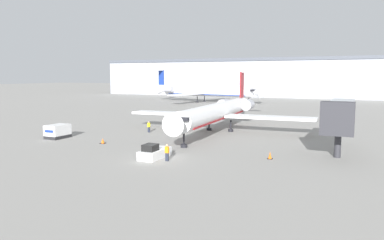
{
  "coord_description": "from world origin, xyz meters",
  "views": [
    {
      "loc": [
        19.55,
        -33.17,
        8.79
      ],
      "look_at": [
        0.0,
        9.19,
        3.16
      ],
      "focal_mm": 35.0,
      "sensor_mm": 36.0,
      "label": 1
    }
  ],
  "objects_px": {
    "jet_bridge": "(340,114)",
    "airplane_main": "(219,111)",
    "traffic_cone_right": "(270,155)",
    "worker_by_wing": "(149,127)",
    "worker_near_tug": "(167,152)",
    "luggage_cart": "(58,131)",
    "airplane_parked_far_left": "(204,91)",
    "pushback_tug": "(155,152)",
    "traffic_cone_left": "(103,141)"
  },
  "relations": [
    {
      "from": "airplane_parked_far_left",
      "to": "jet_bridge",
      "type": "relative_size",
      "value": 2.97
    },
    {
      "from": "airplane_main",
      "to": "airplane_parked_far_left",
      "type": "xyz_separation_m",
      "value": [
        -26.77,
        57.37,
        0.49
      ]
    },
    {
      "from": "traffic_cone_left",
      "to": "jet_bridge",
      "type": "distance_m",
      "value": 29.08
    },
    {
      "from": "worker_by_wing",
      "to": "traffic_cone_left",
      "type": "distance_m",
      "value": 10.63
    },
    {
      "from": "luggage_cart",
      "to": "jet_bridge",
      "type": "distance_m",
      "value": 37.01
    },
    {
      "from": "traffic_cone_right",
      "to": "airplane_main",
      "type": "bearing_deg",
      "value": 126.85
    },
    {
      "from": "pushback_tug",
      "to": "worker_by_wing",
      "type": "xyz_separation_m",
      "value": [
        -9.88,
        15.08,
        0.32
      ]
    },
    {
      "from": "traffic_cone_right",
      "to": "jet_bridge",
      "type": "height_order",
      "value": "jet_bridge"
    },
    {
      "from": "airplane_main",
      "to": "worker_near_tug",
      "type": "bearing_deg",
      "value": -83.71
    },
    {
      "from": "worker_near_tug",
      "to": "worker_by_wing",
      "type": "distance_m",
      "value": 19.7
    },
    {
      "from": "pushback_tug",
      "to": "worker_near_tug",
      "type": "height_order",
      "value": "worker_near_tug"
    },
    {
      "from": "traffic_cone_left",
      "to": "jet_bridge",
      "type": "xyz_separation_m",
      "value": [
        28.05,
        6.45,
        4.13
      ]
    },
    {
      "from": "worker_by_wing",
      "to": "luggage_cart",
      "type": "bearing_deg",
      "value": -131.72
    },
    {
      "from": "worker_near_tug",
      "to": "traffic_cone_right",
      "type": "height_order",
      "value": "worker_near_tug"
    },
    {
      "from": "worker_by_wing",
      "to": "airplane_main",
      "type": "bearing_deg",
      "value": 28.77
    },
    {
      "from": "airplane_main",
      "to": "airplane_parked_far_left",
      "type": "relative_size",
      "value": 0.85
    },
    {
      "from": "traffic_cone_right",
      "to": "airplane_parked_far_left",
      "type": "distance_m",
      "value": 82.61
    },
    {
      "from": "pushback_tug",
      "to": "traffic_cone_left",
      "type": "relative_size",
      "value": 6.3
    },
    {
      "from": "luggage_cart",
      "to": "worker_near_tug",
      "type": "xyz_separation_m",
      "value": [
        20.6,
        -5.9,
        -0.03
      ]
    },
    {
      "from": "luggage_cart",
      "to": "worker_near_tug",
      "type": "bearing_deg",
      "value": -15.99
    },
    {
      "from": "luggage_cart",
      "to": "airplane_main",
      "type": "bearing_deg",
      "value": 39.53
    },
    {
      "from": "airplane_parked_far_left",
      "to": "worker_near_tug",
      "type": "bearing_deg",
      "value": -69.64
    },
    {
      "from": "pushback_tug",
      "to": "jet_bridge",
      "type": "xyz_separation_m",
      "value": [
        17.7,
        10.93,
        3.87
      ]
    },
    {
      "from": "worker_near_tug",
      "to": "traffic_cone_left",
      "type": "relative_size",
      "value": 2.57
    },
    {
      "from": "airplane_main",
      "to": "traffic_cone_right",
      "type": "xyz_separation_m",
      "value": [
        11.73,
        -15.65,
        -2.81
      ]
    },
    {
      "from": "traffic_cone_left",
      "to": "traffic_cone_right",
      "type": "xyz_separation_m",
      "value": [
        21.67,
        0.15,
        0.05
      ]
    },
    {
      "from": "worker_near_tug",
      "to": "traffic_cone_right",
      "type": "distance_m",
      "value": 10.84
    },
    {
      "from": "pushback_tug",
      "to": "luggage_cart",
      "type": "height_order",
      "value": "luggage_cart"
    },
    {
      "from": "airplane_main",
      "to": "luggage_cart",
      "type": "relative_size",
      "value": 10.19
    },
    {
      "from": "airplane_main",
      "to": "traffic_cone_left",
      "type": "bearing_deg",
      "value": -122.17
    },
    {
      "from": "airplane_main",
      "to": "airplane_parked_far_left",
      "type": "distance_m",
      "value": 63.31
    },
    {
      "from": "jet_bridge",
      "to": "airplane_main",
      "type": "bearing_deg",
      "value": 152.7
    },
    {
      "from": "airplane_parked_far_left",
      "to": "traffic_cone_right",
      "type": "bearing_deg",
      "value": -62.2
    },
    {
      "from": "worker_by_wing",
      "to": "worker_near_tug",
      "type": "bearing_deg",
      "value": -53.3
    },
    {
      "from": "traffic_cone_right",
      "to": "worker_near_tug",
      "type": "bearing_deg",
      "value": -150.44
    },
    {
      "from": "worker_by_wing",
      "to": "traffic_cone_left",
      "type": "height_order",
      "value": "worker_by_wing"
    },
    {
      "from": "worker_by_wing",
      "to": "pushback_tug",
      "type": "bearing_deg",
      "value": -56.78
    },
    {
      "from": "worker_by_wing",
      "to": "traffic_cone_right",
      "type": "xyz_separation_m",
      "value": [
        21.19,
        -10.45,
        -0.53
      ]
    },
    {
      "from": "luggage_cart",
      "to": "traffic_cone_right",
      "type": "distance_m",
      "value": 30.02
    },
    {
      "from": "jet_bridge",
      "to": "traffic_cone_right",
      "type": "bearing_deg",
      "value": -135.37
    },
    {
      "from": "worker_by_wing",
      "to": "jet_bridge",
      "type": "bearing_deg",
      "value": -8.57
    },
    {
      "from": "traffic_cone_left",
      "to": "traffic_cone_right",
      "type": "distance_m",
      "value": 21.67
    },
    {
      "from": "worker_by_wing",
      "to": "airplane_parked_far_left",
      "type": "bearing_deg",
      "value": 105.46
    },
    {
      "from": "luggage_cart",
      "to": "pushback_tug",
      "type": "bearing_deg",
      "value": -15.51
    },
    {
      "from": "pushback_tug",
      "to": "worker_by_wing",
      "type": "bearing_deg",
      "value": 123.22
    },
    {
      "from": "traffic_cone_right",
      "to": "airplane_parked_far_left",
      "type": "height_order",
      "value": "airplane_parked_far_left"
    },
    {
      "from": "worker_by_wing",
      "to": "airplane_parked_far_left",
      "type": "height_order",
      "value": "airplane_parked_far_left"
    },
    {
      "from": "airplane_main",
      "to": "jet_bridge",
      "type": "height_order",
      "value": "airplane_main"
    },
    {
      "from": "jet_bridge",
      "to": "luggage_cart",
      "type": "bearing_deg",
      "value": -171.04
    },
    {
      "from": "traffic_cone_left",
      "to": "airplane_parked_far_left",
      "type": "height_order",
      "value": "airplane_parked_far_left"
    }
  ]
}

